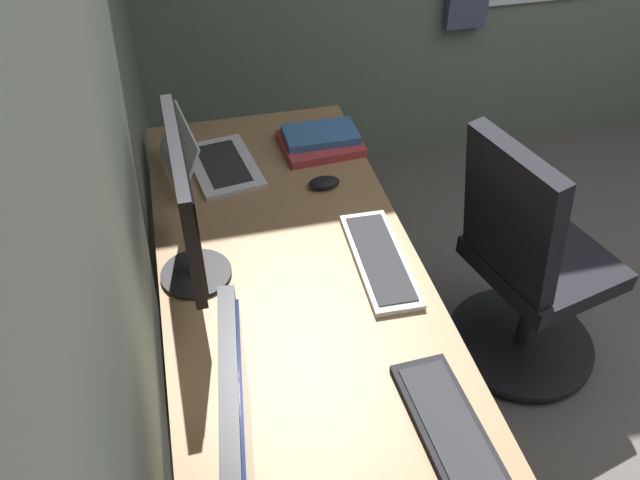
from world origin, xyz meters
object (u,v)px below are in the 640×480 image
laptop_leftmost (206,159)px  keyboard_main (380,259)px  mouse_main (324,183)px  keyboard_spare (452,433)px  monitor_primary (186,205)px  monitor_secondary (241,467)px  drawer_pedestal (297,398)px  office_chair (527,270)px  book_stack_near (321,140)px

laptop_leftmost → keyboard_main: 0.72m
mouse_main → keyboard_spare: bearing=-177.0°
monitor_primary → laptop_leftmost: size_ratio=1.31×
laptop_leftmost → keyboard_main: (-0.58, -0.43, -0.04)m
monitor_primary → monitor_secondary: bearing=-177.8°
drawer_pedestal → office_chair: bearing=-73.7°
keyboard_spare → mouse_main: size_ratio=4.09×
monitor_primary → keyboard_main: monitor_primary is taller
monitor_primary → keyboard_main: (-0.07, -0.52, -0.24)m
monitor_primary → office_chair: bearing=-87.3°
laptop_leftmost → office_chair: bearing=-114.1°
office_chair → keyboard_main: bearing=101.6°
laptop_leftmost → drawer_pedestal: bearing=-167.9°
monitor_primary → keyboard_spare: size_ratio=1.15×
laptop_leftmost → office_chair: 1.16m
drawer_pedestal → mouse_main: bearing=-22.0°
drawer_pedestal → book_stack_near: (0.77, -0.26, 0.41)m
laptop_leftmost → mouse_main: 0.41m
monitor_primary → keyboard_main: 0.58m
laptop_leftmost → keyboard_main: bearing=-143.1°
laptop_leftmost → monitor_primary: bearing=170.7°
monitor_primary → laptop_leftmost: monitor_primary is taller
monitor_primary → monitor_secondary: monitor_secondary is taller
keyboard_spare → book_stack_near: (1.22, 0.00, 0.02)m
keyboard_main → keyboard_spare: size_ratio=1.00×
monitor_primary → mouse_main: size_ratio=4.71×
keyboard_spare → drawer_pedestal: bearing=30.4°
laptop_leftmost → keyboard_spare: (-1.16, -0.42, -0.04)m
drawer_pedestal → book_stack_near: bearing=-18.7°
office_chair → mouse_main: bearing=67.3°
drawer_pedestal → keyboard_main: keyboard_main is taller
drawer_pedestal → mouse_main: mouse_main is taller
monitor_primary → mouse_main: monitor_primary is taller
laptop_leftmost → keyboard_main: laptop_leftmost is taller
monitor_primary → laptop_leftmost: (0.51, -0.08, -0.20)m
drawer_pedestal → monitor_primary: 0.71m
monitor_secondary → keyboard_spare: 0.55m
keyboard_main → book_stack_near: size_ratio=1.46×
monitor_secondary → keyboard_spare: bearing=-75.3°
drawer_pedestal → laptop_leftmost: 0.85m
keyboard_spare → office_chair: (0.71, -0.60, -0.28)m
keyboard_main → keyboard_spare: bearing=178.4°
laptop_leftmost → keyboard_spare: size_ratio=0.88×
monitor_primary → book_stack_near: size_ratio=1.69×
drawer_pedestal → laptop_leftmost: bearing=12.1°
laptop_leftmost → office_chair: office_chair is taller
laptop_leftmost → keyboard_spare: laptop_leftmost is taller
monitor_secondary → laptop_leftmost: size_ratio=1.27×
monitor_primary → drawer_pedestal: bearing=-130.6°
laptop_leftmost → office_chair: size_ratio=0.39×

